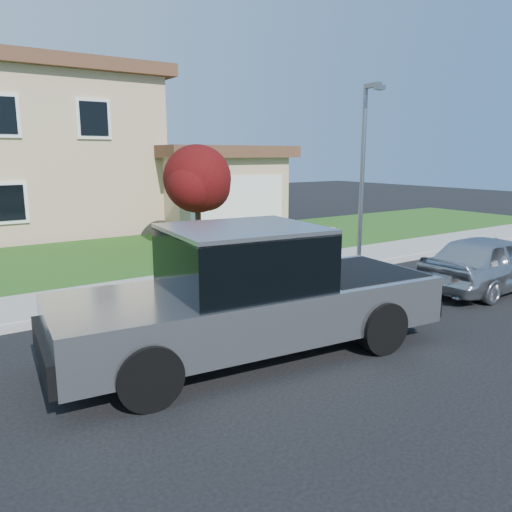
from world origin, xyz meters
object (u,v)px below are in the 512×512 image
Objects in this scene: woman at (330,268)px; sedan at (490,262)px; pickup_truck at (250,295)px; trash_bin at (254,249)px; ornamental_tree at (198,182)px; street_lamp at (364,168)px.

woman is 0.42× the size of sedan.
pickup_truck reaches higher than trash_bin.
ornamental_tree is (0.61, 7.29, 1.55)m from woman.
street_lamp is (2.20, -5.53, 0.56)m from ornamental_tree.
street_lamp is at bearing 18.68° from sedan.
sedan is 4.05m from street_lamp.
ornamental_tree reaches higher than sedan.
ornamental_tree reaches higher than pickup_truck.
woman reaches higher than trash_bin.
pickup_truck is 1.65× the size of sedan.
trash_bin is (-0.46, -4.06, -1.64)m from ornamental_tree.
ornamental_tree is at bearing -114.93° from woman.
woman is 4.21m from sedan.
pickup_truck is 3.39m from woman.
ornamental_tree is (-3.35, 8.71, 1.65)m from sedan.
street_lamp reaches higher than woman.
sedan is at bearing 6.12° from pickup_truck.
trash_bin is at bearing 61.40° from pickup_truck.
sedan is (3.96, -1.42, -0.11)m from woman.
sedan is (7.03, -0.00, -0.31)m from pickup_truck.
woman is at bearing -144.59° from street_lamp.
street_lamp is (-1.15, 3.19, 2.22)m from sedan.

